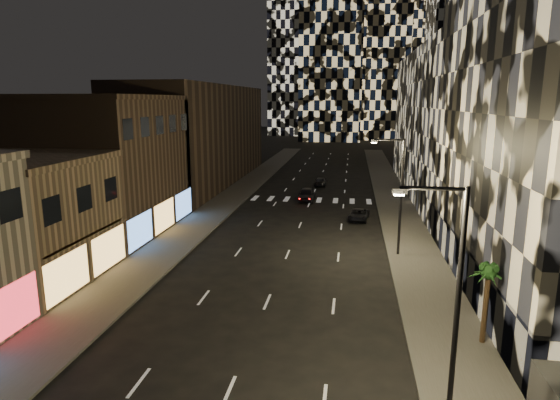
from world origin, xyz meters
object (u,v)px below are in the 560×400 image
(streetlight_near, at_px, (451,294))
(car_dark_oncoming, at_px, (321,182))
(car_dark_rightlane, at_px, (359,215))
(streetlight_far, at_px, (398,189))
(car_dark_midlane, at_px, (306,194))
(palm_tree, at_px, (488,278))

(streetlight_near, xyz_separation_m, car_dark_oncoming, (-7.85, 49.99, -4.77))
(car_dark_oncoming, relative_size, car_dark_rightlane, 1.01)
(streetlight_near, distance_m, car_dark_oncoming, 50.83)
(streetlight_far, xyz_separation_m, car_dark_midlane, (-8.85, 19.37, -4.58))
(car_dark_rightlane, distance_m, palm_tree, 24.96)
(car_dark_oncoming, xyz_separation_m, car_dark_rightlane, (5.16, -19.25, -0.03))
(streetlight_near, height_order, streetlight_far, same)
(palm_tree, bearing_deg, streetlight_far, 103.27)
(car_dark_rightlane, bearing_deg, streetlight_far, -68.60)
(streetlight_far, xyz_separation_m, palm_tree, (3.15, -13.34, -1.82))
(streetlight_near, height_order, car_dark_oncoming, streetlight_near)
(streetlight_near, height_order, car_dark_midlane, streetlight_near)
(car_dark_midlane, relative_size, car_dark_rightlane, 1.14)
(streetlight_far, height_order, car_dark_rightlane, streetlight_far)
(car_dark_midlane, distance_m, car_dark_oncoming, 10.67)
(palm_tree, bearing_deg, car_dark_midlane, 110.15)
(streetlight_near, distance_m, streetlight_far, 20.00)
(streetlight_far, xyz_separation_m, car_dark_rightlane, (-2.70, 10.74, -4.80))
(car_dark_midlane, height_order, palm_tree, palm_tree)
(streetlight_near, xyz_separation_m, car_dark_midlane, (-8.85, 39.37, -4.58))
(streetlight_far, bearing_deg, car_dark_midlane, 114.57)
(streetlight_far, height_order, car_dark_oncoming, streetlight_far)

